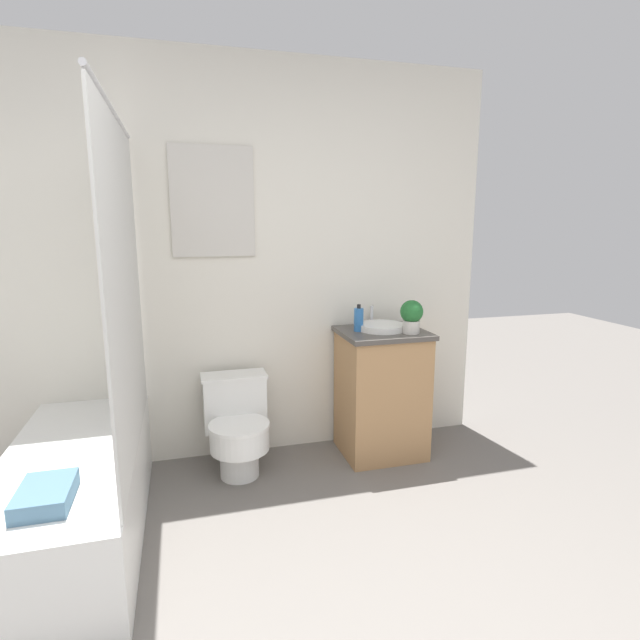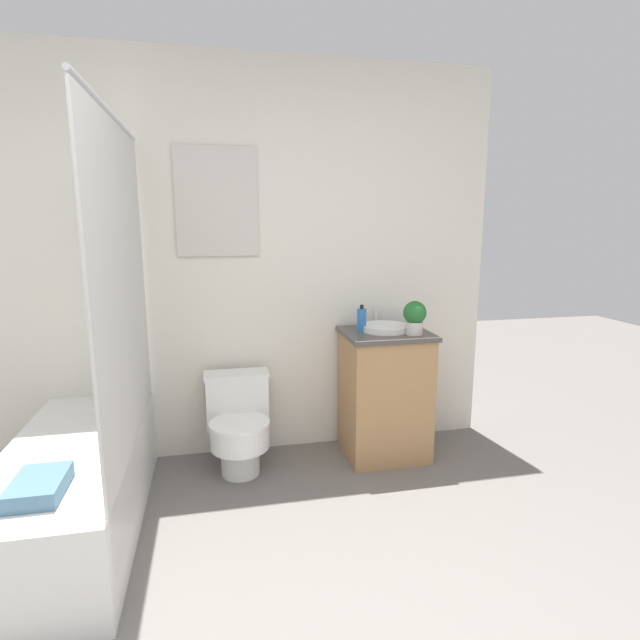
% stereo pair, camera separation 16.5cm
% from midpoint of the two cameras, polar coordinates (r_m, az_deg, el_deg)
% --- Properties ---
extents(wall_back, '(3.34, 0.07, 2.50)m').
position_cam_midpoint_polar(wall_back, '(3.20, -11.22, 6.44)').
color(wall_back, silver).
rests_on(wall_back, ground_plane).
extents(shower_area, '(0.61, 1.48, 1.98)m').
position_cam_midpoint_polar(shower_area, '(2.77, -27.52, -16.36)').
color(shower_area, white).
rests_on(shower_area, ground_plane).
extents(toilet, '(0.40, 0.51, 0.58)m').
position_cam_midpoint_polar(toilet, '(3.14, -10.96, -11.64)').
color(toilet, white).
rests_on(toilet, ground_plane).
extents(vanity, '(0.54, 0.48, 0.83)m').
position_cam_midpoint_polar(vanity, '(3.30, 5.59, -8.23)').
color(vanity, '#AD7F51').
rests_on(vanity, ground_plane).
extents(sink, '(0.30, 0.34, 0.13)m').
position_cam_midpoint_polar(sink, '(3.21, 5.59, -0.78)').
color(sink, white).
rests_on(sink, vanity).
extents(soap_bottle, '(0.06, 0.06, 0.17)m').
position_cam_midpoint_polar(soap_bottle, '(3.15, 2.95, 0.06)').
color(soap_bottle, '#2D6BB2').
rests_on(soap_bottle, vanity).
extents(potted_plant, '(0.14, 0.14, 0.21)m').
position_cam_midpoint_polar(potted_plant, '(3.12, 8.94, 0.55)').
color(potted_plant, beige).
rests_on(potted_plant, vanity).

